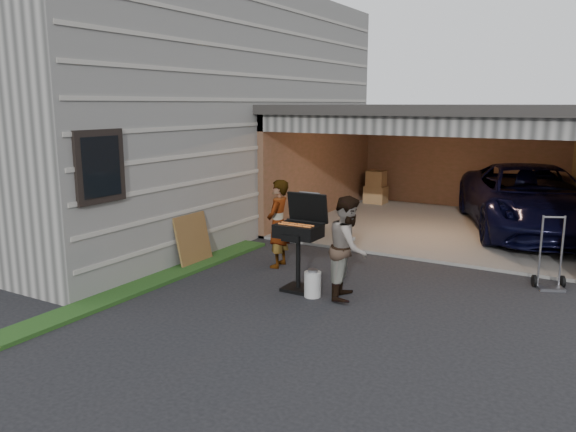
% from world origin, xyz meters
% --- Properties ---
extents(ground, '(80.00, 80.00, 0.00)m').
position_xyz_m(ground, '(0.00, 0.00, 0.00)').
color(ground, black).
rests_on(ground, ground).
extents(house, '(7.00, 11.00, 5.50)m').
position_xyz_m(house, '(-6.00, 4.00, 2.75)').
color(house, '#474744').
rests_on(house, ground).
extents(groundcover_strip, '(0.50, 8.00, 0.06)m').
position_xyz_m(groundcover_strip, '(-2.25, -1.00, 0.03)').
color(groundcover_strip, '#193814').
rests_on(groundcover_strip, ground).
extents(garage, '(6.80, 6.30, 2.90)m').
position_xyz_m(garage, '(0.76, 6.79, 1.87)').
color(garage, '#605E59').
rests_on(garage, ground).
extents(minivan, '(4.24, 5.97, 1.51)m').
position_xyz_m(minivan, '(2.58, 6.90, 0.75)').
color(minivan, black).
rests_on(minivan, ground).
extents(woman, '(0.47, 0.64, 1.60)m').
position_xyz_m(woman, '(-0.98, 1.86, 0.80)').
color(woman, silver).
rests_on(woman, ground).
extents(man, '(0.78, 0.90, 1.58)m').
position_xyz_m(man, '(0.80, 0.97, 0.79)').
color(man, '#51251F').
rests_on(man, ground).
extents(bbq_grill, '(0.69, 0.60, 1.53)m').
position_xyz_m(bbq_grill, '(-0.02, 0.92, 0.91)').
color(bbq_grill, black).
rests_on(bbq_grill, ground).
extents(propane_tank, '(0.32, 0.32, 0.39)m').
position_xyz_m(propane_tank, '(0.33, 0.72, 0.20)').
color(propane_tank, silver).
rests_on(propane_tank, ground).
extents(plywood_panel, '(0.24, 0.85, 0.94)m').
position_xyz_m(plywood_panel, '(-2.40, 1.18, 0.47)').
color(plywood_panel, brown).
rests_on(plywood_panel, ground).
extents(hand_truck, '(0.54, 0.50, 1.19)m').
position_xyz_m(hand_truck, '(3.44, 3.01, 0.23)').
color(hand_truck, gray).
rests_on(hand_truck, ground).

